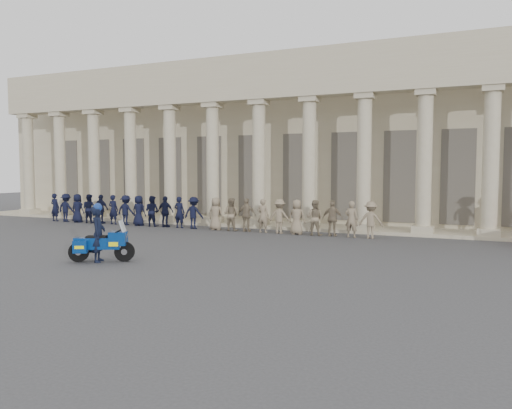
# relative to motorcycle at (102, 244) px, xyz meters

# --- Properties ---
(ground) EXTENTS (90.00, 90.00, 0.00)m
(ground) POSITION_rel_motorcycle_xyz_m (2.11, 2.47, -0.57)
(ground) COLOR #3B3B3E
(ground) RESTS_ON ground
(building) EXTENTS (40.00, 12.50, 9.00)m
(building) POSITION_rel_motorcycle_xyz_m (2.11, 17.21, 3.96)
(building) COLOR tan
(building) RESTS_ON ground
(officer_rank) EXTENTS (18.38, 0.59, 1.56)m
(officer_rank) POSITION_rel_motorcycle_xyz_m (-2.05, 8.72, 0.21)
(officer_rank) COLOR black
(officer_rank) RESTS_ON ground
(motorcycle) EXTENTS (1.88, 1.28, 1.31)m
(motorcycle) POSITION_rel_motorcycle_xyz_m (0.00, 0.00, 0.00)
(motorcycle) COLOR black
(motorcycle) RESTS_ON ground
(rider) EXTENTS (0.66, 0.76, 1.85)m
(rider) POSITION_rel_motorcycle_xyz_m (-0.10, -0.05, 0.35)
(rider) COLOR black
(rider) RESTS_ON ground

